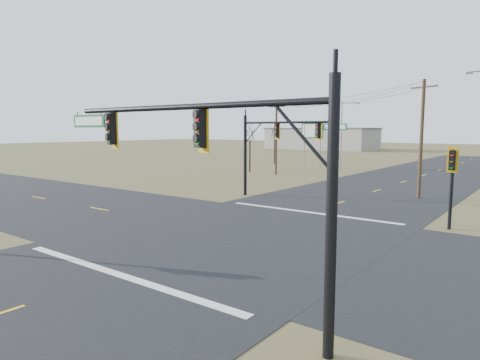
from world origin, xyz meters
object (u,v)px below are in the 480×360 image
Objects in this scene: highway_sign at (312,137)px; bare_tree_a at (250,132)px; streetlight_c at (343,132)px; mast_arm_near at (205,149)px; pedestal_signal_ne at (452,170)px; utility_pole_far at (276,137)px; mast_arm_far at (278,138)px; utility_pole_near at (421,137)px; bare_tree_b at (275,131)px.

bare_tree_a reaches higher than highway_sign.
streetlight_c is 1.40× the size of bare_tree_a.
pedestal_signal_ne is at bearing 97.37° from mast_arm_near.
utility_pole_far reaches higher than highway_sign.
bare_tree_a is at bearing 147.47° from mast_arm_far.
pedestal_signal_ne is 29.33m from utility_pole_far.
highway_sign is at bearing 67.65° from bare_tree_a.
utility_pole_near is 1.06× the size of utility_pole_far.
bare_tree_a is (-23.79, 35.26, 0.19)m from mast_arm_near.
highway_sign is at bearing 122.34° from pedestal_signal_ne.
bare_tree_a is 13.71m from bare_tree_b.
streetlight_c is at bearing 63.44° from utility_pole_far.
mast_arm_near is 42.54m from bare_tree_a.
mast_arm_far reaches higher than bare_tree_a.
streetlight_c is 14.29m from bare_tree_b.
highway_sign is 0.97× the size of bare_tree_b.
bare_tree_b is at bearing 138.83° from mast_arm_far.
streetlight_c reaches higher than highway_sign.
utility_pole_far is 4.57m from bare_tree_a.
utility_pole_near reaches higher than utility_pole_far.
mast_arm_far is 21.50m from bare_tree_a.
utility_pole_far is 0.97× the size of streetlight_c.
utility_pole_far is (-9.78, 15.26, -0.20)m from mast_arm_far.
mast_arm_far is 27.56m from highway_sign.
utility_pole_far is 1.35× the size of bare_tree_b.
bare_tree_a is at bearing 137.90° from pedestal_signal_ne.
utility_pole_far reaches higher than mast_arm_far.
mast_arm_far is 24.79m from streetlight_c.
mast_arm_near is 16.31m from pedestal_signal_ne.
bare_tree_a is (-8.94, -8.11, 0.02)m from streetlight_c.
mast_arm_near reaches higher than pedestal_signal_ne.
bare_tree_a is (-14.24, 16.10, 0.30)m from mast_arm_far.
highway_sign reaches higher than pedestal_signal_ne.
utility_pole_far is 16.46m from bare_tree_b.
utility_pole_near is 1.45× the size of bare_tree_a.
pedestal_signal_ne is 33.41m from bare_tree_a.
mast_arm_far is at bearing 159.18° from pedestal_signal_ne.
highway_sign is at bearing 93.25° from utility_pole_far.
highway_sign is (-10.36, 25.54, -0.33)m from mast_arm_far.
utility_pole_far is at bearing -86.42° from highway_sign.
highway_sign is (-0.58, 10.28, -0.13)m from utility_pole_far.
mast_arm_near is at bearing -74.33° from streetlight_c.
pedestal_signal_ne is 0.50× the size of streetlight_c.
mast_arm_far is at bearing -67.59° from highway_sign.
streetlight_c is (-5.30, 24.21, 0.28)m from mast_arm_far.
utility_pole_far is at bearing -119.79° from streetlight_c.
bare_tree_b is at bearing 140.98° from utility_pole_near.
streetlight_c reaches higher than mast_arm_far.
utility_pole_far reaches higher than mast_arm_near.
streetlight_c reaches higher than pedestal_signal_ne.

